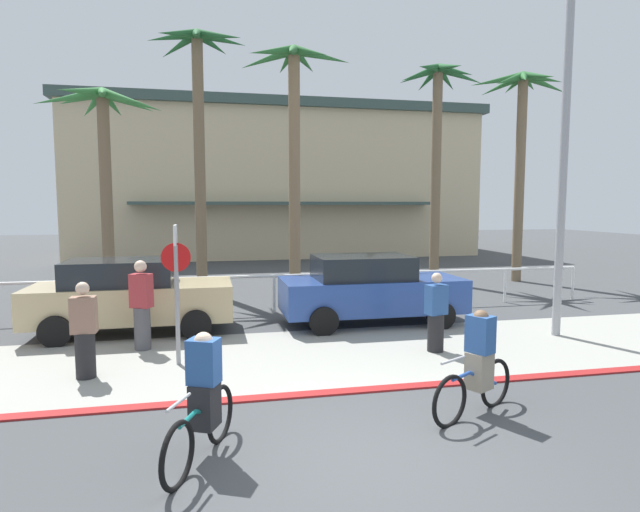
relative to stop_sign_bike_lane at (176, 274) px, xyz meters
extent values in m
plane|color=#424447|center=(2.29, 5.83, -1.68)|extent=(80.00, 80.00, 0.00)
cube|color=#9E9E93|center=(2.29, 0.03, -1.67)|extent=(44.00, 4.00, 0.02)
cube|color=maroon|center=(2.29, -1.97, -1.66)|extent=(44.00, 0.24, 0.03)
cube|color=beige|center=(4.63, 22.41, 2.34)|extent=(22.37, 9.16, 8.03)
cube|color=#384C47|center=(4.63, 22.41, 6.61)|extent=(22.97, 9.76, 0.50)
cube|color=#384C47|center=(4.63, 17.33, 1.32)|extent=(15.66, 1.20, 0.16)
cylinder|color=white|center=(2.29, 4.33, -0.68)|extent=(18.52, 0.08, 0.08)
cylinder|color=white|center=(-2.34, 4.33, -1.18)|extent=(0.08, 0.08, 1.00)
cylinder|color=white|center=(-0.02, 4.33, -1.18)|extent=(0.08, 0.08, 1.00)
cylinder|color=white|center=(2.29, 4.33, -1.18)|extent=(0.08, 0.08, 1.00)
cylinder|color=white|center=(4.61, 4.33, -1.18)|extent=(0.08, 0.08, 1.00)
cylinder|color=white|center=(6.92, 4.33, -1.18)|extent=(0.08, 0.08, 1.00)
cylinder|color=white|center=(9.24, 4.33, -1.18)|extent=(0.08, 0.08, 1.00)
cylinder|color=white|center=(11.55, 4.33, -1.18)|extent=(0.08, 0.08, 1.00)
cylinder|color=gray|center=(0.00, 0.00, -0.58)|extent=(0.08, 0.08, 2.20)
cube|color=white|center=(0.00, 0.00, 0.70)|extent=(0.04, 0.56, 0.36)
cylinder|color=red|center=(0.00, 0.00, 0.30)|extent=(0.52, 0.03, 0.52)
cylinder|color=#9EA0A5|center=(8.12, 0.45, 2.07)|extent=(0.18, 0.18, 7.50)
cylinder|color=#756047|center=(-2.49, 7.68, 1.48)|extent=(0.36, 0.36, 6.31)
cone|color=#387F3D|center=(-1.62, 7.68, 4.40)|extent=(1.83, 0.32, 0.79)
cone|color=#387F3D|center=(-1.81, 8.26, 4.48)|extent=(1.62, 1.43, 0.63)
cone|color=#387F3D|center=(-2.35, 8.52, 4.43)|extent=(0.62, 1.80, 0.73)
cone|color=#387F3D|center=(-2.93, 8.43, 4.39)|extent=(1.19, 1.74, 0.81)
cone|color=#387F3D|center=(-3.17, 7.93, 4.48)|extent=(1.52, 0.82, 0.62)
cone|color=#387F3D|center=(-3.38, 7.36, 4.38)|extent=(1.96, 0.98, 0.83)
cone|color=#387F3D|center=(-2.94, 6.91, 4.50)|extent=(1.19, 1.74, 0.59)
cone|color=#387F3D|center=(-2.35, 6.84, 4.47)|extent=(0.62, 1.79, 0.64)
cone|color=#387F3D|center=(-1.78, 7.08, 4.37)|extent=(1.69, 1.49, 0.83)
cylinder|color=#756047|center=(0.34, 8.20, 2.52)|extent=(0.36, 0.36, 8.39)
cone|color=#235B2D|center=(1.12, 8.20, 6.57)|extent=(1.62, 0.32, 0.59)
cone|color=#235B2D|center=(0.83, 8.68, 6.55)|extent=(1.24, 1.24, 0.64)
cone|color=#235B2D|center=(0.34, 8.92, 6.45)|extent=(0.32, 1.55, 0.83)
cone|color=#235B2D|center=(-0.25, 8.79, 6.47)|extent=(1.47, 1.47, 0.80)
cone|color=#235B2D|center=(-0.43, 8.20, 6.56)|extent=(1.60, 0.32, 0.62)
cone|color=#235B2D|center=(-0.22, 7.64, 6.52)|extent=(1.40, 1.40, 0.70)
cone|color=#235B2D|center=(0.34, 7.34, 6.45)|extent=(0.32, 1.82, 0.84)
cone|color=#235B2D|center=(1.01, 7.54, 6.50)|extent=(1.60, 1.60, 0.75)
cylinder|color=#846B4C|center=(3.27, 6.76, 2.15)|extent=(0.36, 0.36, 7.66)
cone|color=#2D6B33|center=(4.16, 6.76, 5.84)|extent=(1.83, 0.32, 0.61)
cone|color=#2D6B33|center=(3.67, 7.27, 5.79)|extent=(1.12, 1.29, 0.69)
cone|color=#2D6B33|center=(3.13, 7.38, 5.77)|extent=(0.61, 1.40, 0.73)
cone|color=#2D6B33|center=(2.48, 7.14, 5.76)|extent=(1.78, 1.08, 0.76)
cone|color=#2D6B33|center=(2.55, 6.42, 5.80)|extent=(1.63, 1.01, 0.68)
cone|color=#2D6B33|center=(3.07, 5.90, 5.72)|extent=(0.73, 1.89, 0.84)
cone|color=#2D6B33|center=(3.67, 6.26, 5.79)|extent=(1.11, 1.28, 0.68)
cylinder|color=#756047|center=(8.93, 8.70, 2.27)|extent=(0.36, 0.36, 7.90)
cone|color=#235B2D|center=(9.81, 8.70, 5.99)|extent=(1.85, 0.32, 0.78)
cone|color=#235B2D|center=(9.54, 9.31, 5.98)|extent=(1.52, 1.52, 0.79)
cone|color=#235B2D|center=(8.93, 9.62, 6.01)|extent=(0.32, 1.92, 0.74)
cone|color=#235B2D|center=(8.39, 9.24, 6.05)|extent=(1.36, 1.36, 0.66)
cone|color=#235B2D|center=(8.22, 8.70, 5.96)|extent=(1.53, 0.32, 0.82)
cone|color=#235B2D|center=(8.29, 8.06, 6.06)|extent=(1.53, 1.53, 0.64)
cone|color=#235B2D|center=(8.93, 7.78, 6.04)|extent=(0.32, 1.90, 0.68)
cone|color=#235B2D|center=(9.38, 8.24, 6.02)|extent=(1.20, 1.20, 0.72)
cylinder|color=#756047|center=(12.12, 8.24, 2.16)|extent=(0.36, 0.36, 7.68)
cone|color=#2D6B33|center=(13.03, 8.24, 5.73)|extent=(1.91, 0.32, 0.85)
cone|color=#2D6B33|center=(12.64, 8.68, 5.86)|extent=(1.30, 1.17, 0.61)
cone|color=#2D6B33|center=(12.27, 9.10, 5.87)|extent=(0.63, 1.82, 0.59)
cone|color=#2D6B33|center=(11.69, 8.99, 5.78)|extent=(1.19, 1.73, 0.76)
cone|color=#2D6B33|center=(11.23, 8.56, 5.85)|extent=(1.94, 0.97, 0.62)
cone|color=#2D6B33|center=(11.42, 7.99, 5.77)|extent=(1.59, 0.84, 0.78)
cone|color=#2D6B33|center=(11.77, 7.63, 5.77)|extent=(1.03, 1.47, 0.77)
cone|color=#2D6B33|center=(12.25, 7.51, 5.83)|extent=(0.58, 1.58, 0.67)
cone|color=#2D6B33|center=(12.63, 7.81, 5.82)|extent=(1.30, 1.16, 0.69)
cube|color=tan|center=(-1.13, 2.70, -0.95)|extent=(4.40, 1.80, 0.80)
cube|color=#1E2328|center=(-1.38, 2.70, -0.27)|extent=(2.29, 1.58, 0.56)
cylinder|color=black|center=(0.28, 3.60, -1.35)|extent=(0.66, 0.22, 0.66)
cylinder|color=black|center=(0.28, 1.80, -1.35)|extent=(0.66, 0.22, 0.66)
cylinder|color=black|center=(-2.54, 3.60, -1.35)|extent=(0.66, 0.22, 0.66)
cylinder|color=black|center=(-2.54, 1.80, -1.35)|extent=(0.66, 0.22, 0.66)
cube|color=#284793|center=(4.46, 2.46, -0.95)|extent=(4.40, 1.80, 0.80)
cube|color=#1E2328|center=(4.21, 2.46, -0.27)|extent=(2.29, 1.58, 0.56)
cylinder|color=black|center=(5.87, 3.36, -1.35)|extent=(0.66, 0.22, 0.66)
cylinder|color=black|center=(5.87, 1.56, -1.35)|extent=(0.66, 0.22, 0.66)
cylinder|color=black|center=(3.06, 3.36, -1.35)|extent=(0.66, 0.22, 0.66)
cylinder|color=black|center=(3.06, 1.56, -1.35)|extent=(0.66, 0.22, 0.66)
torus|color=black|center=(0.22, -4.24, -1.35)|extent=(0.35, 0.68, 0.72)
torus|color=black|center=(0.67, -3.24, -1.35)|extent=(0.35, 0.68, 0.72)
cylinder|color=#197F7A|center=(0.54, -3.54, -1.20)|extent=(0.33, 0.65, 0.35)
cylinder|color=#197F7A|center=(0.32, -4.02, -1.06)|extent=(0.20, 0.37, 0.07)
cylinder|color=#197F7A|center=(0.50, -3.63, -1.13)|extent=(0.05, 0.05, 0.44)
cylinder|color=silver|center=(0.24, -4.20, -0.80)|extent=(0.24, 0.47, 0.04)
cube|color=#232326|center=(0.50, -3.63, -1.07)|extent=(0.39, 0.41, 0.52)
cube|color=#2D5699|center=(0.50, -3.63, -0.55)|extent=(0.42, 0.38, 0.52)
sphere|color=beige|center=(0.50, -3.63, -0.32)|extent=(0.22, 0.22, 0.22)
torus|color=black|center=(3.65, -3.46, -1.35)|extent=(0.66, 0.39, 0.72)
torus|color=black|center=(4.62, -2.94, -1.35)|extent=(0.66, 0.39, 0.72)
cylinder|color=#2851A8|center=(4.32, -3.10, -1.20)|extent=(0.63, 0.37, 0.35)
cylinder|color=#2851A8|center=(3.86, -3.34, -1.06)|extent=(0.36, 0.22, 0.07)
cylinder|color=#2851A8|center=(4.24, -3.14, -1.13)|extent=(0.05, 0.05, 0.44)
cylinder|color=silver|center=(3.69, -3.43, -0.80)|extent=(0.46, 0.27, 0.04)
cube|color=gray|center=(4.24, -3.14, -1.07)|extent=(0.41, 0.40, 0.52)
cube|color=#2D5699|center=(4.24, -3.14, -0.55)|extent=(0.39, 0.42, 0.52)
sphere|color=brown|center=(4.24, -3.14, -0.32)|extent=(0.22, 0.22, 0.22)
cylinder|color=#4C4C51|center=(-0.76, 1.18, -1.24)|extent=(0.43, 0.43, 0.87)
cube|color=#A33338|center=(-0.76, 1.18, -0.47)|extent=(0.47, 0.41, 0.67)
sphere|color=beige|center=(-0.76, 1.18, 0.02)|extent=(0.24, 0.24, 0.24)
cylinder|color=#232326|center=(-1.48, -0.44, -1.28)|extent=(0.32, 0.32, 0.79)
cube|color=#93705B|center=(-1.48, -0.44, -0.58)|extent=(0.40, 0.27, 0.61)
sphere|color=beige|center=(-1.48, -0.44, -0.14)|extent=(0.22, 0.22, 0.22)
cylinder|color=#232326|center=(4.94, -0.19, -1.30)|extent=(0.39, 0.39, 0.76)
cube|color=#2D5699|center=(4.94, -0.19, -0.62)|extent=(0.45, 0.35, 0.59)
sphere|color=beige|center=(4.94, -0.19, -0.19)|extent=(0.21, 0.21, 0.21)
camera|label=1|loc=(0.58, -9.60, 1.24)|focal=29.28mm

